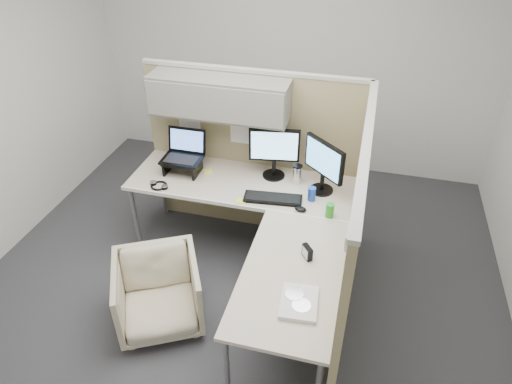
% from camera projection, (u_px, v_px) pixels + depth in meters
% --- Properties ---
extents(ground, '(4.50, 4.50, 0.00)m').
position_uv_depth(ground, '(238.00, 286.00, 3.99)').
color(ground, '#2F2F33').
rests_on(ground, ground).
extents(partition_back, '(2.00, 0.36, 1.63)m').
position_uv_depth(partition_back, '(238.00, 129.00, 4.07)').
color(partition_back, '#998C64').
rests_on(partition_back, ground).
extents(partition_right, '(0.07, 2.03, 1.63)m').
position_uv_depth(partition_right, '(352.00, 236.00, 3.28)').
color(partition_right, '#998C64').
rests_on(partition_right, ground).
extents(desk, '(2.00, 1.98, 0.73)m').
position_uv_depth(desk, '(255.00, 217.00, 3.67)').
color(desk, beige).
rests_on(desk, ground).
extents(office_chair, '(0.83, 0.81, 0.65)m').
position_uv_depth(office_chair, '(158.00, 290.00, 3.51)').
color(office_chair, beige).
rests_on(office_chair, ground).
extents(monitor_left, '(0.44, 0.20, 0.47)m').
position_uv_depth(monitor_left, '(274.00, 149.00, 3.95)').
color(monitor_left, black).
rests_on(monitor_left, desk).
extents(monitor_right, '(0.35, 0.32, 0.47)m').
position_uv_depth(monitor_right, '(324.00, 163.00, 3.76)').
color(monitor_right, black).
rests_on(monitor_right, desk).
extents(laptop_station, '(0.35, 0.30, 0.37)m').
position_uv_depth(laptop_station, '(183.00, 157.00, 4.10)').
color(laptop_station, black).
rests_on(laptop_station, desk).
extents(keyboard, '(0.50, 0.21, 0.02)m').
position_uv_depth(keyboard, '(273.00, 199.00, 3.79)').
color(keyboard, black).
rests_on(keyboard, desk).
extents(mouse, '(0.10, 0.07, 0.03)m').
position_uv_depth(mouse, '(301.00, 209.00, 3.67)').
color(mouse, black).
rests_on(mouse, desk).
extents(travel_mug, '(0.08, 0.08, 0.18)m').
position_uv_depth(travel_mug, '(297.00, 174.00, 3.97)').
color(travel_mug, silver).
rests_on(travel_mug, desk).
extents(soda_can_green, '(0.07, 0.07, 0.12)m').
position_uv_depth(soda_can_green, '(330.00, 210.00, 3.58)').
color(soda_can_green, '#268C1E').
rests_on(soda_can_green, desk).
extents(soda_can_silver, '(0.07, 0.07, 0.12)m').
position_uv_depth(soda_can_silver, '(312.00, 194.00, 3.77)').
color(soda_can_silver, '#1E3FA5').
rests_on(soda_can_silver, desk).
extents(sticky_note_c, '(0.10, 0.10, 0.01)m').
position_uv_depth(sticky_note_c, '(208.00, 171.00, 4.16)').
color(sticky_note_c, yellow).
rests_on(sticky_note_c, desk).
extents(sticky_note_b, '(0.08, 0.08, 0.01)m').
position_uv_depth(sticky_note_b, '(241.00, 201.00, 3.78)').
color(sticky_note_b, yellow).
rests_on(sticky_note_b, desk).
extents(headphones, '(0.18, 0.18, 0.03)m').
position_uv_depth(headphones, '(159.00, 185.00, 3.96)').
color(headphones, black).
rests_on(headphones, desk).
extents(paper_stack, '(0.25, 0.31, 0.03)m').
position_uv_depth(paper_stack, '(299.00, 302.00, 2.86)').
color(paper_stack, white).
rests_on(paper_stack, desk).
extents(desk_clock, '(0.09, 0.10, 0.10)m').
position_uv_depth(desk_clock, '(307.00, 252.00, 3.20)').
color(desk_clock, black).
rests_on(desk_clock, desk).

